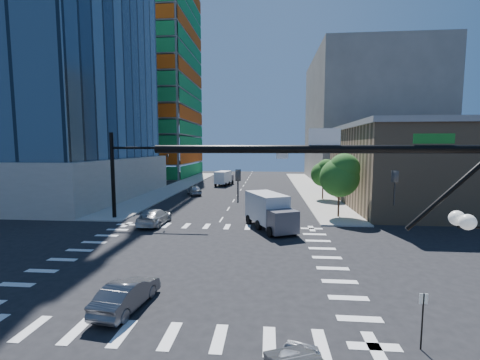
# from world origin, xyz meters

# --- Properties ---
(ground) EXTENTS (160.00, 160.00, 0.00)m
(ground) POSITION_xyz_m (0.00, 0.00, 0.00)
(ground) COLOR black
(ground) RESTS_ON ground
(road_markings) EXTENTS (20.00, 20.00, 0.01)m
(road_markings) POSITION_xyz_m (0.00, 0.00, 0.01)
(road_markings) COLOR silver
(road_markings) RESTS_ON ground
(sidewalk_ne) EXTENTS (5.00, 60.00, 0.15)m
(sidewalk_ne) POSITION_xyz_m (12.50, 40.00, 0.07)
(sidewalk_ne) COLOR gray
(sidewalk_ne) RESTS_ON ground
(sidewalk_nw) EXTENTS (5.00, 60.00, 0.15)m
(sidewalk_nw) POSITION_xyz_m (-12.50, 40.00, 0.07)
(sidewalk_nw) COLOR gray
(sidewalk_nw) RESTS_ON ground
(construction_building) EXTENTS (25.16, 34.50, 70.60)m
(construction_building) POSITION_xyz_m (-27.41, 61.93, 24.61)
(construction_building) COLOR gray
(construction_building) RESTS_ON ground
(commercial_building) EXTENTS (20.50, 22.50, 10.60)m
(commercial_building) POSITION_xyz_m (25.00, 22.00, 5.31)
(commercial_building) COLOR #8B7050
(commercial_building) RESTS_ON ground
(bg_building_ne) EXTENTS (24.00, 30.00, 28.00)m
(bg_building_ne) POSITION_xyz_m (27.00, 55.00, 14.00)
(bg_building_ne) COLOR #66615C
(bg_building_ne) RESTS_ON ground
(signal_mast_se) EXTENTS (10.51, 2.48, 9.00)m
(signal_mast_se) POSITION_xyz_m (10.60, -11.50, 5.01)
(signal_mast_se) COLOR black
(signal_mast_se) RESTS_ON sidewalk_se
(signal_mast_nw) EXTENTS (10.20, 0.40, 9.00)m
(signal_mast_nw) POSITION_xyz_m (-10.00, 11.50, 5.49)
(signal_mast_nw) COLOR black
(signal_mast_nw) RESTS_ON sidewalk_nw
(tree_south) EXTENTS (4.16, 4.16, 6.82)m
(tree_south) POSITION_xyz_m (12.63, 13.90, 4.69)
(tree_south) COLOR #382316
(tree_south) RESTS_ON sidewalk_ne
(tree_north) EXTENTS (3.54, 3.52, 5.78)m
(tree_north) POSITION_xyz_m (12.93, 25.90, 3.99)
(tree_north) COLOR #382316
(tree_north) RESTS_ON sidewalk_ne
(no_parking_sign) EXTENTS (0.30, 0.06, 2.20)m
(no_parking_sign) POSITION_xyz_m (10.70, -9.00, 1.38)
(no_parking_sign) COLOR black
(no_parking_sign) RESTS_ON ground
(car_nb_far) EXTENTS (2.65, 5.05, 1.36)m
(car_nb_far) POSITION_xyz_m (3.21, 21.55, 0.68)
(car_nb_far) COLOR black
(car_nb_far) RESTS_ON ground
(car_sb_near) EXTENTS (2.25, 5.44, 1.57)m
(car_sb_near) POSITION_xyz_m (-6.29, 9.27, 0.79)
(car_sb_near) COLOR silver
(car_sb_near) RESTS_ON ground
(car_sb_mid) EXTENTS (3.52, 4.87, 1.54)m
(car_sb_mid) POSITION_xyz_m (-6.96, 29.31, 0.77)
(car_sb_mid) COLOR #A9ABB0
(car_sb_mid) RESTS_ON ground
(car_sb_cross) EXTENTS (1.95, 4.26, 1.35)m
(car_sb_cross) POSITION_xyz_m (-1.72, -6.94, 0.68)
(car_sb_cross) COLOR #4C4D51
(car_sb_cross) RESTS_ON ground
(box_truck_near) EXTENTS (5.00, 6.73, 3.25)m
(box_truck_near) POSITION_xyz_m (5.18, 8.36, 1.44)
(box_truck_near) COLOR black
(box_truck_near) RESTS_ON ground
(box_truck_far) EXTENTS (3.37, 5.84, 2.88)m
(box_truck_far) POSITION_xyz_m (-3.87, 42.63, 1.27)
(box_truck_far) COLOR black
(box_truck_far) RESTS_ON ground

